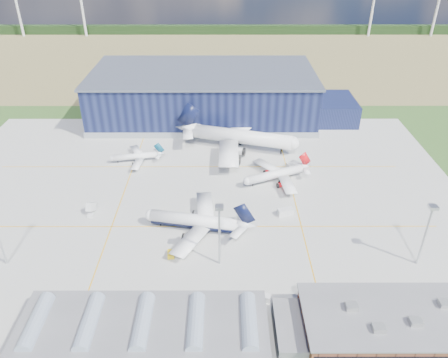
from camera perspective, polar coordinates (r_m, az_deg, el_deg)
ground at (r=170.25m, az=-3.88°, el=-4.18°), size 600.00×600.00×0.00m
apron at (r=178.49m, az=-3.70°, el=-2.32°), size 220.00×160.00×0.08m
farmland at (r=372.10m, az=-1.88°, el=15.75°), size 600.00×220.00×0.01m
treeline at (r=448.89m, az=-1.60°, el=18.93°), size 600.00×8.00×8.00m
hangar at (r=249.19m, az=-2.06°, el=10.73°), size 145.00×62.00×26.10m
ops_building at (r=129.59m, az=20.66°, el=-17.60°), size 46.00×23.00×10.90m
glass_concourse at (r=124.13m, az=-8.75°, el=-18.88°), size 78.00×23.00×8.60m
light_mast_center at (r=136.55m, az=-0.61°, el=-6.15°), size 2.60×2.60×23.00m
light_mast_east at (r=150.67m, az=25.07°, el=-5.56°), size 2.60×2.60×23.00m
airliner_navy at (r=156.54m, az=-3.94°, el=-4.69°), size 48.47×47.77×13.50m
airliner_red at (r=186.80m, az=6.68°, el=1.11°), size 43.77×43.39×10.90m
airliner_widebody at (r=210.97m, az=2.37°, el=6.41°), size 77.15×76.24×20.35m
airliner_regional at (r=206.01m, az=-11.58°, el=3.29°), size 30.11×29.66×8.43m
gse_tug_a at (r=149.70m, az=-6.94°, el=-9.73°), size 2.66×3.94×1.55m
gse_tug_b at (r=168.66m, az=2.37°, el=-4.25°), size 2.02×2.91×1.22m
gse_van_a at (r=168.74m, az=8.02°, el=-4.27°), size 6.48×4.21×2.61m
gse_van_b at (r=199.58m, az=8.69°, el=1.61°), size 3.92×5.36×2.24m
gse_van_c at (r=134.66m, az=5.13°, el=-15.14°), size 4.88×3.37×2.13m
airstair at (r=175.70m, az=-16.90°, el=-3.75°), size 2.99×5.43×3.28m
car_a at (r=137.42m, az=14.97°, el=-15.42°), size 3.94×1.59×1.34m
car_b at (r=134.10m, az=-7.25°, el=-15.85°), size 3.81×2.39×1.18m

